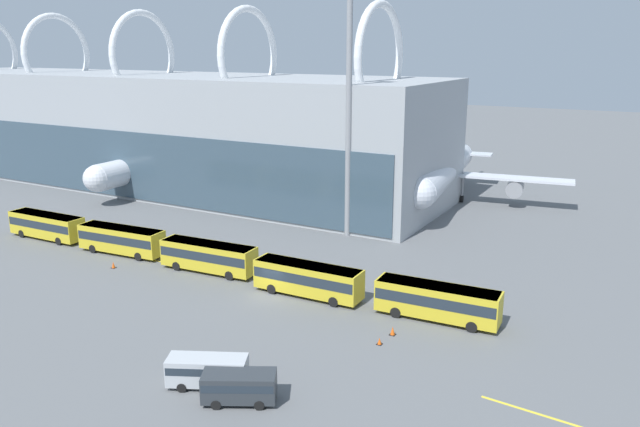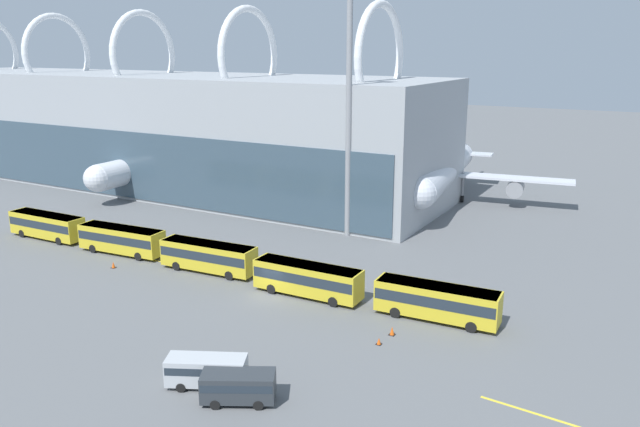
% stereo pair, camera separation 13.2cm
% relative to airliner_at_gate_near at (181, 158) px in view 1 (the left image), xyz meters
% --- Properties ---
extents(ground_plane, '(440.00, 440.00, 0.00)m').
position_rel_airliner_at_gate_near_xyz_m(ground_plane, '(44.26, -37.44, -4.47)').
color(ground_plane, slate).
extents(terminal_building, '(108.76, 26.07, 30.23)m').
position_rel_airliner_at_gate_near_xyz_m(terminal_building, '(-5.40, -2.22, 5.48)').
color(terminal_building, '#9EA3A8').
rests_on(terminal_building, ground_plane).
extents(airliner_at_gate_near, '(40.18, 43.23, 14.70)m').
position_rel_airliner_at_gate_near_xyz_m(airliner_at_gate_near, '(0.00, 0.00, 0.00)').
color(airliner_at_gate_near, silver).
rests_on(airliner_at_gate_near, ground_plane).
extents(airliner_at_gate_far, '(38.58, 38.57, 14.80)m').
position_rel_airliner_at_gate_near_xyz_m(airliner_at_gate_far, '(46.51, 8.97, 0.71)').
color(airliner_at_gate_far, silver).
rests_on(airliner_at_gate_far, ground_plane).
extents(shuttle_bus_0, '(11.21, 2.93, 3.24)m').
position_rel_airliner_at_gate_near_xyz_m(shuttle_bus_0, '(8.70, -35.44, -2.56)').
color(shuttle_bus_0, gold).
rests_on(shuttle_bus_0, ground_plane).
extents(shuttle_bus_1, '(11.32, 3.51, 3.24)m').
position_rel_airliner_at_gate_near_xyz_m(shuttle_bus_1, '(21.65, -35.11, -2.56)').
color(shuttle_bus_1, gold).
rests_on(shuttle_bus_1, ground_plane).
extents(shuttle_bus_2, '(11.30, 3.39, 3.24)m').
position_rel_airliner_at_gate_near_xyz_m(shuttle_bus_2, '(34.59, -34.89, -2.56)').
color(shuttle_bus_2, gold).
rests_on(shuttle_bus_2, ground_plane).
extents(shuttle_bus_3, '(11.20, 2.90, 3.24)m').
position_rel_airliner_at_gate_near_xyz_m(shuttle_bus_3, '(47.54, -35.52, -2.56)').
color(shuttle_bus_3, gold).
rests_on(shuttle_bus_3, ground_plane).
extents(shuttle_bus_4, '(11.27, 3.25, 3.24)m').
position_rel_airliner_at_gate_near_xyz_m(shuttle_bus_4, '(60.49, -34.62, -2.56)').
color(shuttle_bus_4, gold).
rests_on(shuttle_bus_4, ground_plane).
extents(service_van_foreground, '(6.06, 4.31, 2.25)m').
position_rel_airliner_at_gate_near_xyz_m(service_van_foreground, '(49.85, -53.77, -3.14)').
color(service_van_foreground, '#B2B7BC').
rests_on(service_van_foreground, ground_plane).
extents(service_van_crossing, '(5.46, 4.25, 2.18)m').
position_rel_airliner_at_gate_near_xyz_m(service_van_crossing, '(53.10, -54.32, -3.18)').
color(service_van_crossing, '#2D3338').
rests_on(service_van_crossing, ground_plane).
extents(floodlight_mast, '(2.34, 2.34, 31.85)m').
position_rel_airliner_at_gate_near_xyz_m(floodlight_mast, '(41.56, -15.17, 13.66)').
color(floodlight_mast, gray).
rests_on(floodlight_mast, ground_plane).
extents(lane_stripe_1, '(11.55, 1.12, 0.01)m').
position_rel_airliner_at_gate_near_xyz_m(lane_stripe_1, '(73.33, -45.85, -4.47)').
color(lane_stripe_1, yellow).
rests_on(lane_stripe_1, ground_plane).
extents(lane_stripe_2, '(9.67, 0.63, 0.01)m').
position_rel_airliner_at_gate_near_xyz_m(lane_stripe_2, '(27.82, -35.05, -4.47)').
color(lane_stripe_2, yellow).
rests_on(lane_stripe_2, ground_plane).
extents(traffic_cone_0, '(0.54, 0.54, 0.75)m').
position_rel_airliner_at_gate_near_xyz_m(traffic_cone_0, '(58.26, -39.45, -4.10)').
color(traffic_cone_0, black).
rests_on(traffic_cone_0, ground_plane).
extents(traffic_cone_1, '(0.52, 0.52, 0.71)m').
position_rel_airliner_at_gate_near_xyz_m(traffic_cone_1, '(24.52, -39.21, -4.13)').
color(traffic_cone_1, black).
rests_on(traffic_cone_1, ground_plane).
extents(traffic_cone_2, '(0.47, 0.47, 0.59)m').
position_rel_airliner_at_gate_near_xyz_m(traffic_cone_2, '(58.01, -41.63, -4.18)').
color(traffic_cone_2, black).
rests_on(traffic_cone_2, ground_plane).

